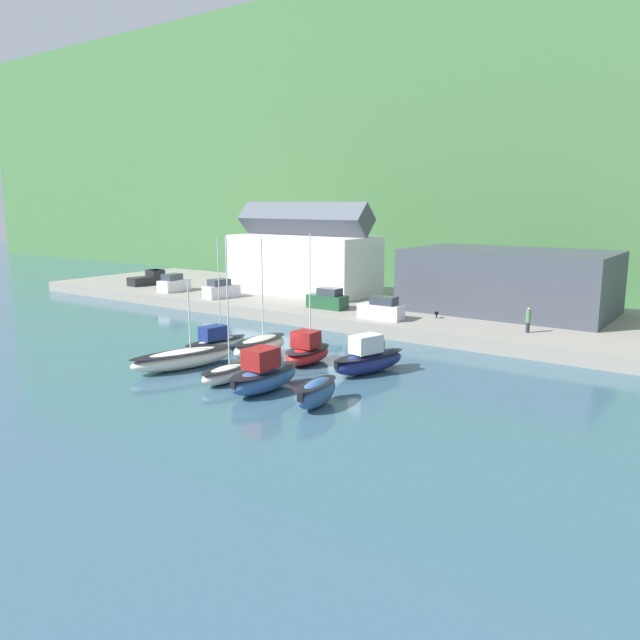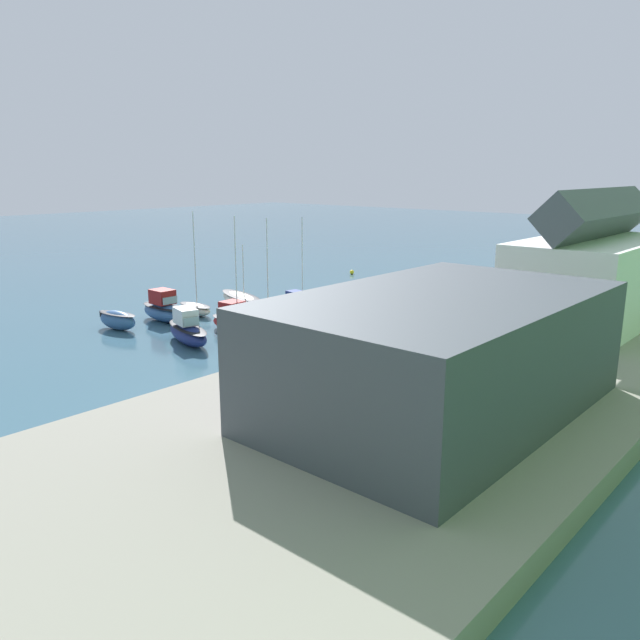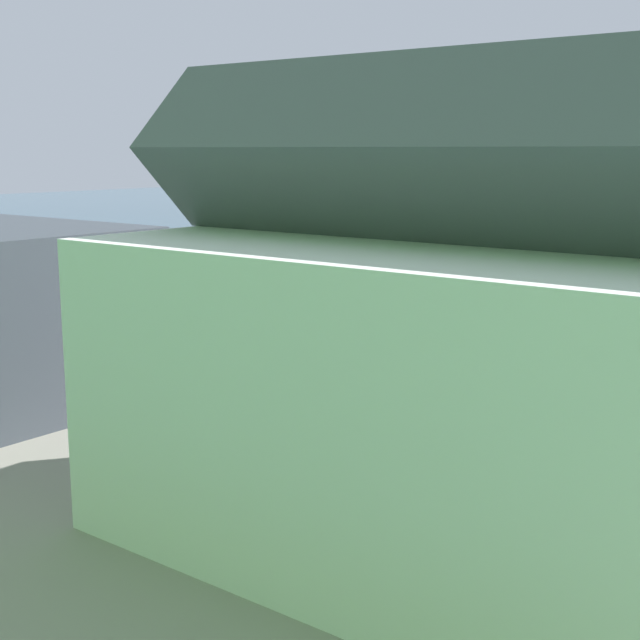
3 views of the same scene
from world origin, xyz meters
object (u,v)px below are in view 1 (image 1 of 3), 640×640
(moored_boat_5, at_px, (226,373))
(moored_boat_7, at_px, (317,392))
(moored_boat_2, at_px, (307,351))
(moored_boat_6, at_px, (264,375))
(dog_on_quay, at_px, (436,313))
(parked_car_3, at_px, (221,289))
(moored_boat_1, at_px, (260,346))
(moored_boat_4, at_px, (183,358))
(pickup_truck_0, at_px, (149,278))
(moored_boat_0, at_px, (216,341))
(person_on_quay, at_px, (528,320))
(moored_boat_3, at_px, (368,359))
(parked_car_1, at_px, (328,300))
(parked_car_0, at_px, (381,309))
(parked_car_2, at_px, (174,284))

(moored_boat_5, bearing_deg, moored_boat_7, -1.73)
(moored_boat_2, height_order, moored_boat_5, moored_boat_5)
(moored_boat_6, bearing_deg, dog_on_quay, 88.74)
(moored_boat_6, height_order, parked_car_3, parked_car_3)
(moored_boat_5, bearing_deg, moored_boat_1, 114.30)
(moored_boat_4, xyz_separation_m, moored_boat_6, (8.51, -0.86, 0.32))
(pickup_truck_0, bearing_deg, moored_boat_2, -18.19)
(moored_boat_6, bearing_deg, moored_boat_5, 179.91)
(moored_boat_0, bearing_deg, person_on_quay, 44.04)
(moored_boat_1, xyz_separation_m, person_on_quay, (16.07, 15.86, 1.44))
(moored_boat_3, height_order, moored_boat_6, moored_boat_6)
(moored_boat_7, relative_size, dog_on_quay, 5.08)
(moored_boat_2, bearing_deg, moored_boat_1, -174.84)
(parked_car_3, distance_m, pickup_truck_0, 16.05)
(moored_boat_0, height_order, moored_boat_3, moored_boat_0)
(moored_boat_6, distance_m, parked_car_1, 25.18)
(moored_boat_2, relative_size, moored_boat_4, 1.16)
(moored_boat_2, xyz_separation_m, moored_boat_7, (6.50, -7.79, -0.07))
(moored_boat_7, bearing_deg, person_on_quay, 68.43)
(moored_boat_2, relative_size, person_on_quay, 4.59)
(person_on_quay, bearing_deg, moored_boat_0, -142.39)
(person_on_quay, bearing_deg, moored_boat_7, -103.12)
(parked_car_0, distance_m, person_on_quay, 13.28)
(parked_car_0, distance_m, parked_car_2, 30.35)
(moored_boat_2, relative_size, parked_car_0, 2.30)
(moored_boat_0, height_order, moored_boat_5, moored_boat_5)
(dog_on_quay, bearing_deg, moored_boat_5, 76.51)
(parked_car_0, xyz_separation_m, parked_car_2, (-30.32, 1.41, 0.00))
(moored_boat_1, relative_size, moored_boat_7, 2.10)
(parked_car_1, bearing_deg, moored_boat_0, -179.84)
(parked_car_0, bearing_deg, person_on_quay, -84.74)
(moored_boat_1, relative_size, moored_boat_5, 0.95)
(moored_boat_5, height_order, parked_car_2, moored_boat_5)
(parked_car_0, distance_m, parked_car_3, 21.85)
(moored_boat_5, distance_m, person_on_quay, 26.23)
(person_on_quay, distance_m, dog_on_quay, 9.30)
(parked_car_0, xyz_separation_m, pickup_truck_0, (-37.65, 3.63, -0.10))
(dog_on_quay, bearing_deg, moored_boat_7, 94.93)
(moored_boat_1, height_order, parked_car_3, moored_boat_1)
(moored_boat_4, bearing_deg, moored_boat_0, 129.51)
(person_on_quay, relative_size, dog_on_quay, 2.44)
(moored_boat_6, xyz_separation_m, dog_on_quay, (0.77, 24.23, 0.62))
(moored_boat_1, bearing_deg, moored_boat_4, -114.19)
(moored_boat_0, distance_m, moored_boat_5, 9.95)
(moored_boat_6, bearing_deg, parked_car_3, 139.58)
(moored_boat_5, height_order, dog_on_quay, moored_boat_5)
(moored_boat_3, relative_size, dog_on_quay, 7.66)
(parked_car_2, bearing_deg, dog_on_quay, -2.11)
(moored_boat_3, distance_m, moored_boat_6, 8.38)
(pickup_truck_0, distance_m, dog_on_quay, 41.68)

